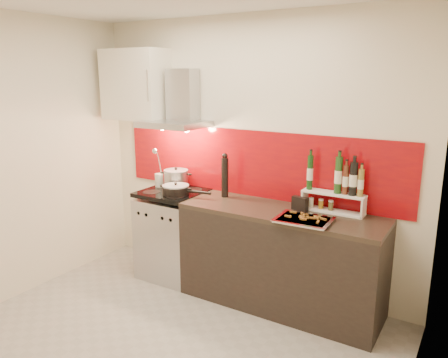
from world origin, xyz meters
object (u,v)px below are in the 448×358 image
Objects in this scene: baking_tray at (304,219)px; counter at (280,258)px; stock_pot at (176,179)px; range_stove at (174,235)px; pepper_mill at (225,176)px; saute_pan at (177,190)px.

counter is at bearing 147.66° from baking_tray.
range_stove is at bearing -67.72° from stock_pot.
pepper_mill is 0.99m from baking_tray.
counter is 0.94m from pepper_mill.
counter is 7.13× the size of stock_pot.
stock_pot reaches higher than saute_pan.
stock_pot is at bearing 178.61° from pepper_mill.
saute_pan is at bearing -175.27° from counter.
saute_pan is 1.18× the size of pepper_mill.
pepper_mill is (0.55, 0.12, 0.67)m from range_stove.
saute_pan is at bearing 176.53° from baking_tray.
counter is 3.92× the size of baking_tray.
pepper_mill reaches higher than range_stove.
stock_pot is (-0.06, 0.14, 0.56)m from range_stove.
saute_pan is 0.50m from pepper_mill.
saute_pan is (0.17, -0.22, -0.05)m from stock_pot.
range_stove is 0.58m from stock_pot.
baking_tray is (0.27, -0.17, 0.47)m from counter.
saute_pan reaches higher than baking_tray.
range_stove is 0.87m from pepper_mill.
pepper_mill is 0.93× the size of baking_tray.
pepper_mill is at bearing 162.64° from baking_tray.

